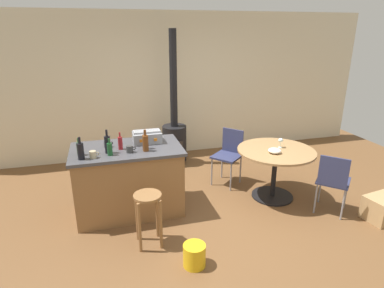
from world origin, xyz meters
name	(u,v)px	position (x,y,z in m)	size (l,w,h in m)	color
ground_plane	(215,217)	(0.00, 0.00, 0.00)	(8.80, 8.80, 0.00)	brown
back_wall	(172,86)	(0.00, 2.58, 1.35)	(8.00, 0.10, 2.70)	beige
kitchen_island	(129,180)	(-1.08, 0.48, 0.46)	(1.42, 0.84, 0.92)	olive
wooden_stool	(148,209)	(-0.93, -0.33, 0.46)	(0.32, 0.32, 0.64)	olive
dining_table	(275,161)	(1.01, 0.30, 0.58)	(1.10, 1.10, 0.75)	black
folding_chair_near	(333,179)	(1.52, -0.32, 0.50)	(0.57, 0.57, 0.85)	navy
folding_chair_far	(229,152)	(0.55, 0.94, 0.52)	(0.56, 0.56, 0.88)	navy
wood_stove	(174,134)	(-0.10, 1.99, 0.57)	(0.44, 0.45, 2.39)	black
toolbox	(147,137)	(-0.78, 0.63, 1.00)	(0.38, 0.26, 0.17)	gray
bottle_0	(146,143)	(-0.85, 0.30, 1.03)	(0.07, 0.07, 0.28)	#603314
bottle_1	(145,141)	(-0.84, 0.39, 1.02)	(0.07, 0.07, 0.25)	#603314
bottle_2	(120,143)	(-1.15, 0.45, 1.01)	(0.06, 0.06, 0.23)	maroon
bottle_3	(108,144)	(-1.31, 0.36, 1.04)	(0.07, 0.07, 0.30)	black
bottle_4	(110,149)	(-1.29, 0.27, 1.00)	(0.06, 0.06, 0.21)	#194C23
bottle_5	(81,151)	(-1.62, 0.23, 1.03)	(0.08, 0.08, 0.27)	black
bottle_6	(79,149)	(-1.64, 0.38, 1.00)	(0.06, 0.06, 0.22)	#194C23
cup_0	(93,155)	(-1.49, 0.23, 0.96)	(0.12, 0.08, 0.09)	tan
cup_1	(130,149)	(-1.05, 0.30, 0.96)	(0.12, 0.08, 0.09)	#383838
cup_2	(107,144)	(-1.31, 0.58, 0.96)	(0.12, 0.08, 0.09)	#383838
wine_glass	(281,141)	(1.11, 0.37, 0.86)	(0.07, 0.07, 0.14)	silver
serving_bowl	(275,151)	(0.92, 0.19, 0.78)	(0.18, 0.18, 0.07)	white
cardboard_box	(384,208)	(2.11, -0.64, 0.16)	(0.50, 0.34, 0.32)	tan
plastic_bucket	(194,255)	(-0.54, -0.83, 0.13)	(0.24, 0.24, 0.25)	yellow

